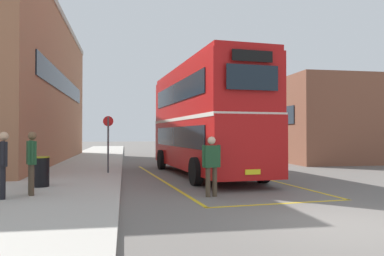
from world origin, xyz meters
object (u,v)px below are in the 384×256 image
Objects in this scene: double_decker_bus at (204,118)px; pedestrian_boarding at (211,162)px; litter_bin at (41,171)px; bus_stop_sign at (108,138)px; pedestrian_waiting_near at (31,158)px; single_deck_bus at (204,136)px; pedestrian_waiting_far at (3,160)px.

double_decker_bus is 5.90× the size of pedestrian_boarding.
bus_stop_sign is at bearing 64.24° from litter_bin.
bus_stop_sign reaches higher than pedestrian_waiting_near.
single_deck_bus reaches higher than litter_bin.
bus_stop_sign reaches higher than pedestrian_boarding.
pedestrian_boarding is 6.82m from bus_stop_sign.
pedestrian_waiting_near is 0.71× the size of bus_stop_sign.
bus_stop_sign is at bearing 72.21° from pedestrian_waiting_near.
double_decker_bus is 5.91m from pedestrian_boarding.
pedestrian_waiting_far is at bearing -102.61° from litter_bin.
pedestrian_waiting_near is (-5.01, 0.29, 0.14)m from pedestrian_boarding.
bus_stop_sign is at bearing -112.97° from single_deck_bus.
pedestrian_waiting_far is at bearing -112.60° from single_deck_bus.
bus_stop_sign is (-4.16, 0.36, -0.89)m from double_decker_bus.
double_decker_bus is at bearing 30.84° from litter_bin.
pedestrian_waiting_near reaches higher than pedestrian_boarding.
pedestrian_waiting_far is at bearing -111.37° from bus_stop_sign.
double_decker_bus is 21.01m from single_deck_bus.
single_deck_bus is 9.44× the size of litter_bin.
pedestrian_waiting_far is (-5.60, -0.18, 0.13)m from pedestrian_boarding.
bus_stop_sign is at bearing 175.02° from double_decker_bus.
bus_stop_sign is (1.93, 4.00, 1.00)m from litter_bin.
litter_bin is (0.49, 2.18, -0.53)m from pedestrian_waiting_far.
pedestrian_boarding reaches higher than litter_bin.
litter_bin is at bearing 77.39° from pedestrian_waiting_far.
litter_bin is 4.55m from bus_stop_sign.
single_deck_bus is at bearing 67.03° from bus_stop_sign.
pedestrian_boarding is at bearing -21.33° from litter_bin.
pedestrian_waiting_near is at bearing -111.86° from single_deck_bus.
pedestrian_boarding is at bearing -62.02° from bus_stop_sign.
pedestrian_waiting_near is at bearing -86.63° from litter_bin.
pedestrian_boarding is at bearing -3.37° from pedestrian_waiting_near.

